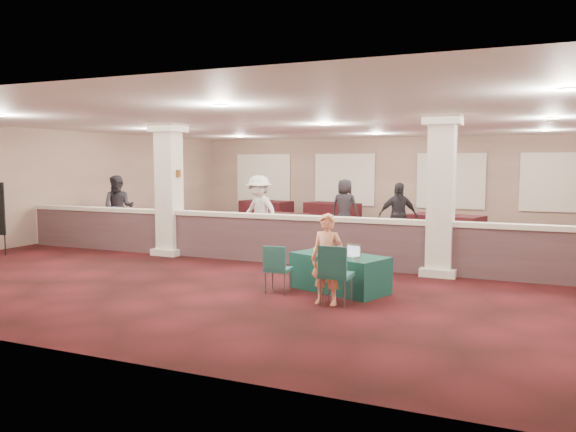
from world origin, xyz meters
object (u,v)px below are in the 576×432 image
at_px(far_table_back_left, 266,211).
at_px(woman, 327,259).
at_px(far_table_front_left, 281,224).
at_px(attendee_d, 345,207).
at_px(conf_chair_main, 335,270).
at_px(far_table_back_right, 446,229).
at_px(attendee_a, 119,207).
at_px(far_table_front_right, 489,240).
at_px(far_table_back_center, 332,214).
at_px(near_table, 340,273).
at_px(far_table_front_center, 257,233).
at_px(attendee_b, 259,212).
at_px(conf_chair_side, 277,265).
at_px(attendee_c, 398,216).

bearing_deg(far_table_back_left, woman, -60.16).
distance_m(far_table_front_left, attendee_d, 2.06).
relative_size(conf_chair_main, far_table_back_right, 0.49).
xyz_separation_m(far_table_front_left, attendee_a, (-4.00, -2.80, 0.60)).
height_order(far_table_front_right, far_table_back_center, far_table_back_center).
xyz_separation_m(near_table, far_table_back_right, (0.92, 6.81, 0.08)).
xyz_separation_m(conf_chair_main, far_table_front_right, (1.91, 6.56, -0.24)).
distance_m(near_table, far_table_front_center, 5.30).
relative_size(near_table, far_table_front_center, 0.88).
relative_size(far_table_front_left, attendee_a, 0.89).
relative_size(woman, far_table_back_center, 0.75).
height_order(far_table_back_left, attendee_b, attendee_b).
xyz_separation_m(conf_chair_side, far_table_front_center, (-2.65, 4.57, -0.11)).
xyz_separation_m(far_table_back_left, attendee_d, (4.03, -2.75, 0.48)).
distance_m(near_table, woman, 1.09).
xyz_separation_m(far_table_front_left, far_table_front_center, (0.50, -2.70, 0.04)).
bearing_deg(conf_chair_side, attendee_a, 143.52).
height_order(attendee_a, attendee_b, attendee_b).
bearing_deg(far_table_back_right, woman, -95.89).
relative_size(conf_chair_main, conf_chair_side, 1.15).
bearing_deg(conf_chair_side, woman, -23.20).
bearing_deg(attendee_a, attendee_b, -21.97).
distance_m(conf_chair_main, far_table_back_left, 12.92).
relative_size(conf_chair_side, far_table_back_center, 0.43).
height_order(far_table_back_right, attendee_c, attendee_c).
distance_m(conf_chair_side, far_table_back_right, 7.69).
distance_m(far_table_front_left, attendee_b, 2.69).
bearing_deg(far_table_front_left, far_table_back_right, 2.29).
bearing_deg(far_table_front_left, woman, -61.18).
relative_size(far_table_back_center, attendee_d, 1.11).
bearing_deg(woman, attendee_c, 95.38).
relative_size(woman, attendee_d, 0.83).
bearing_deg(attendee_d, far_table_back_left, -31.99).
distance_m(attendee_c, attendee_d, 3.11).
distance_m(near_table, conf_chair_side, 1.15).
bearing_deg(attendee_a, conf_chair_main, -55.14).
relative_size(far_table_back_right, attendee_b, 1.03).
relative_size(far_table_back_left, far_table_back_center, 1.00).
xyz_separation_m(far_table_front_right, far_table_back_center, (-5.74, 4.59, 0.07)).
bearing_deg(attendee_d, near_table, 109.22).
distance_m(far_table_front_left, far_table_back_right, 5.00).
relative_size(far_table_front_right, attendee_a, 0.86).
bearing_deg(far_table_front_left, far_table_back_left, 122.00).
relative_size(woman, attendee_b, 0.76).
height_order(far_table_back_center, attendee_d, attendee_d).
bearing_deg(attendee_c, attendee_a, 161.29).
distance_m(near_table, far_table_front_left, 7.77).
xyz_separation_m(far_table_back_left, attendee_a, (-1.81, -6.30, 0.55)).
bearing_deg(conf_chair_side, far_table_back_left, 111.89).
height_order(attendee_b, attendee_c, attendee_b).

